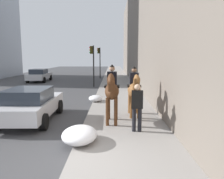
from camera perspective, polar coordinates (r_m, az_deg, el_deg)
The scene contains 10 objects.
sidewalk_slab at distance 5.93m, azimuth 4.94°, elevation -18.74°, with size 120.00×3.29×0.12m, color gray.
mounted_horse_near at distance 8.82m, azimuth -0.03°, elevation -0.24°, with size 2.15×0.62×2.35m.
mounted_horse_far at distance 9.92m, azimuth 5.71°, elevation 0.06°, with size 2.15×0.60×2.23m.
pedestrian_greeting at distance 7.90m, azimuth 6.43°, elevation -3.84°, with size 0.29×0.42×1.70m.
car_near_lane at distance 10.25m, azimuth -20.18°, elevation -3.48°, with size 4.23×2.14×1.44m.
car_far_lane at distance 26.40m, azimuth -18.08°, elevation 3.53°, with size 4.52×2.07×1.44m.
traffic_light_near_curb at distance 20.72m, azimuth -4.99°, elevation 7.70°, with size 0.20×0.44×3.79m.
traffic_light_far_curb at distance 28.89m, azimuth -3.26°, elevation 8.08°, with size 0.20×0.44×3.95m.
snow_pile_near at distance 7.12m, azimuth -8.29°, elevation -11.37°, with size 1.42×1.09×0.49m, color white.
snow_pile_far at distance 13.38m, azimuth -4.25°, elevation -2.27°, with size 1.04×0.80×0.36m, color white.
Camera 1 is at (-5.26, -1.17, 2.75)m, focal length 35.76 mm.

